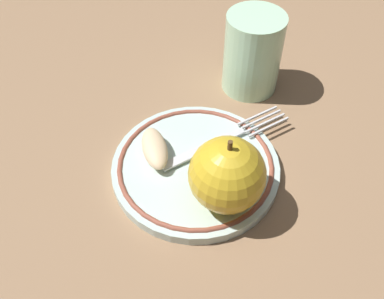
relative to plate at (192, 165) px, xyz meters
name	(u,v)px	position (x,y,z in m)	size (l,w,h in m)	color
ground_plane	(208,172)	(-0.02, 0.00, -0.01)	(2.00, 2.00, 0.00)	#936F4F
plate	(192,165)	(0.00, 0.00, 0.00)	(0.20, 0.20, 0.02)	silver
apple_red_whole	(223,175)	(-0.04, 0.05, 0.05)	(0.08, 0.08, 0.09)	gold
apple_slice_front	(151,148)	(0.05, -0.01, 0.02)	(0.07, 0.03, 0.02)	beige
fork	(218,140)	(-0.03, -0.03, 0.01)	(0.16, 0.12, 0.00)	silver
drinking_glass	(249,53)	(-0.07, -0.16, 0.05)	(0.08, 0.08, 0.11)	#BEEFC5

